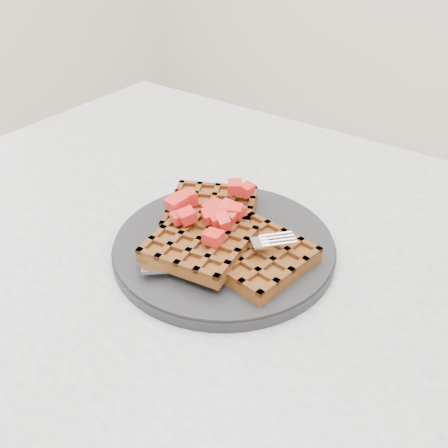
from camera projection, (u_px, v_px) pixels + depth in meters
name	position (u px, v px, depth m)	size (l,w,h in m)	color
table	(285.00, 353.00, 0.62)	(1.20, 0.80, 0.75)	silver
plate	(224.00, 246.00, 0.59)	(0.26, 0.26, 0.02)	black
waffles	(222.00, 235.00, 0.58)	(0.23, 0.20, 0.03)	brown
strawberry_pile	(224.00, 214.00, 0.57)	(0.15, 0.15, 0.02)	#A41412
fork	(230.00, 260.00, 0.55)	(0.02, 0.18, 0.02)	silver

